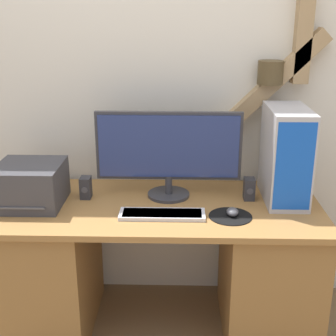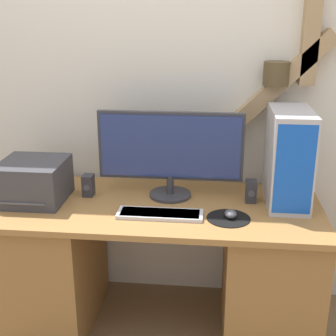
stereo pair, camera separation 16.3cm
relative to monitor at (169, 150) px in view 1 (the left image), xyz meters
name	(u,v)px [view 1 (the left image)]	position (x,y,z in m)	size (l,w,h in m)	color
wall_back	(162,67)	(-0.05, 0.29, 0.38)	(6.40, 0.18, 2.70)	silver
desk	(158,265)	(-0.06, -0.12, -0.60)	(1.64, 0.71, 0.72)	olive
monitor	(169,150)	(0.00, 0.00, 0.00)	(0.74, 0.22, 0.45)	#333338
keyboard	(162,214)	(-0.02, -0.26, -0.24)	(0.41, 0.13, 0.02)	silver
mousepad	(230,216)	(0.30, -0.25, -0.25)	(0.21, 0.21, 0.00)	black
mouse	(232,212)	(0.31, -0.25, -0.23)	(0.06, 0.07, 0.04)	#4C4C51
computer_tower	(286,155)	(0.59, -0.03, -0.01)	(0.20, 0.39, 0.47)	#B2B2B7
printer	(30,185)	(-0.69, -0.13, -0.15)	(0.32, 0.33, 0.21)	#38383D
speaker_left	(86,188)	(-0.43, -0.04, -0.20)	(0.05, 0.07, 0.11)	#2D2D33
speaker_right	(249,189)	(0.41, -0.03, -0.20)	(0.05, 0.07, 0.11)	#2D2D33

